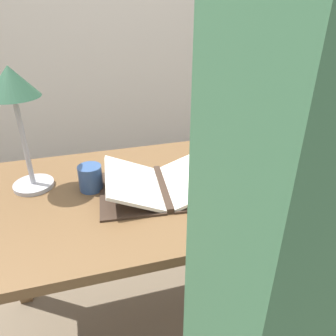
# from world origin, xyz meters

# --- Properties ---
(ground_plane) EXTENTS (12.00, 12.00, 0.00)m
(ground_plane) POSITION_xyz_m (0.00, 0.00, 0.00)
(ground_plane) COLOR #70604C
(wall_back) EXTENTS (8.00, 0.06, 2.60)m
(wall_back) POSITION_xyz_m (0.00, 1.83, 1.30)
(wall_back) COLOR beige
(wall_back) RESTS_ON ground_plane
(reading_desk) EXTENTS (1.52, 0.76, 0.77)m
(reading_desk) POSITION_xyz_m (0.00, 0.00, 0.68)
(reading_desk) COLOR brown
(reading_desk) RESTS_ON ground_plane
(open_book) EXTENTS (0.49, 0.36, 0.09)m
(open_book) POSITION_xyz_m (-0.06, -0.03, 0.80)
(open_book) COLOR #38281E
(open_book) RESTS_ON reading_desk
(book_stack_tall) EXTENTS (0.26, 0.31, 0.16)m
(book_stack_tall) POSITION_xyz_m (0.45, 0.04, 0.86)
(book_stack_tall) COLOR #BC8933
(book_stack_tall) RESTS_ON reading_desk
(book_standing_upright) EXTENTS (0.06, 0.16, 0.21)m
(book_standing_upright) POSITION_xyz_m (0.27, 0.06, 0.88)
(book_standing_upright) COLOR black
(book_standing_upright) RESTS_ON reading_desk
(reading_lamp) EXTENTS (0.17, 0.17, 0.45)m
(reading_lamp) POSITION_xyz_m (-0.52, 0.13, 1.12)
(reading_lamp) COLOR #ADADB2
(reading_lamp) RESTS_ON reading_desk
(coffee_mug) EXTENTS (0.09, 0.11, 0.10)m
(coffee_mug) POSITION_xyz_m (-0.32, 0.05, 0.82)
(coffee_mug) COLOR #335184
(coffee_mug) RESTS_ON reading_desk
(pencil) EXTENTS (0.08, 0.15, 0.01)m
(pencil) POSITION_xyz_m (0.01, -0.27, 0.78)
(pencil) COLOR gold
(pencil) RESTS_ON reading_desk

